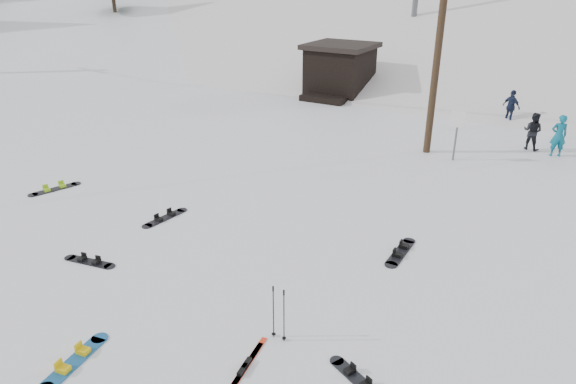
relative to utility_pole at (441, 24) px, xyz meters
The scene contains 19 objects.
ground 14.90m from the utility_pole, 98.13° to the right, with size 200.00×200.00×0.00m, color white.
ski_slope 44.31m from the utility_pole, 92.79° to the left, with size 60.00×75.00×45.00m, color white.
ridge_left 53.35m from the utility_pole, 138.18° to the left, with size 34.00×85.00×38.00m, color white.
treeline_left 44.65m from the utility_pole, 144.16° to the left, with size 20.00×64.00×10.00m, color black, non-canonical shape.
treeline_crest 72.18m from the utility_pole, 91.59° to the left, with size 50.00×6.00×10.00m, color black, non-canonical shape.
utility_pole is the anchor object (origin of this frame).
trail_sign 3.60m from the utility_pole, 21.04° to the right, with size 0.50×0.09×1.85m.
lift_hut 10.40m from the utility_pole, 135.24° to the left, with size 3.40×4.10×2.75m.
hero_snowboard 15.32m from the utility_pole, 98.07° to the right, with size 0.54×1.66×0.12m.
hero_skis 13.86m from the utility_pole, 87.08° to the right, with size 0.37×1.74×0.09m.
ski_poles 12.73m from the utility_pole, 86.39° to the right, with size 0.31×0.08×1.13m.
board_scatter_a 13.66m from the utility_pole, 110.86° to the right, with size 1.40×0.48×0.10m.
board_scatter_b 11.41m from the utility_pole, 116.51° to the right, with size 0.44×1.54×0.11m.
board_scatter_c 13.99m from the utility_pole, 133.46° to the right, with size 0.70×1.59×0.12m.
board_scatter_d 13.35m from the utility_pole, 78.57° to the right, with size 1.26×0.72×0.10m.
board_scatter_f 9.23m from the utility_pole, 77.80° to the right, with size 0.31×1.65×0.12m.
skier_teal 6.10m from the utility_pole, 25.06° to the left, with size 0.57×0.38×1.57m, color #0C637B.
skier_dark 5.68m from the utility_pole, 34.96° to the left, with size 0.70×0.55×1.45m, color black.
skier_navy 7.26m from the utility_pole, 70.51° to the left, with size 0.88×0.37×1.50m, color #17203B.
Camera 1 is at (6.88, -4.66, 6.47)m, focal length 32.00 mm.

